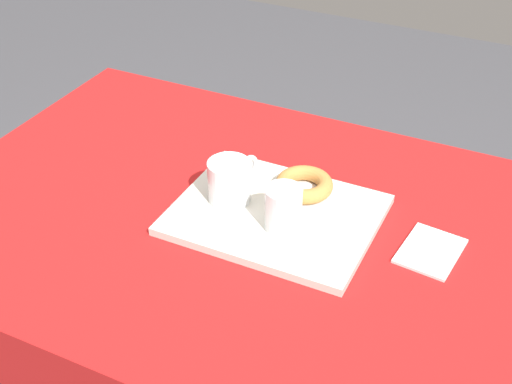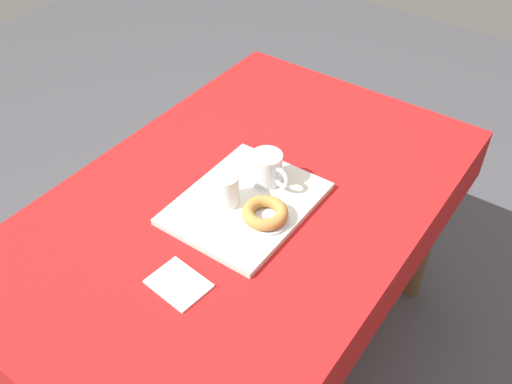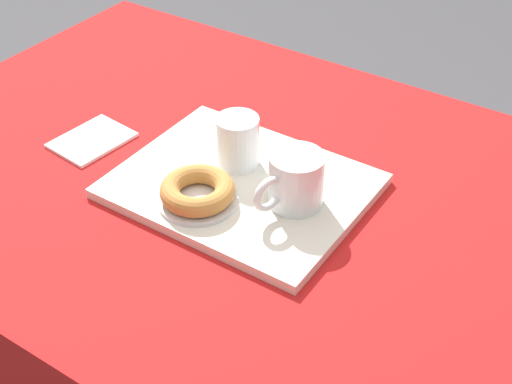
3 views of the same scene
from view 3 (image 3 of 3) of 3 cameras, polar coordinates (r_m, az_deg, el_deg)
dining_table at (r=1.27m, az=0.10°, el=-2.99°), size 1.41×0.92×0.76m
serving_tray at (r=1.19m, az=-1.17°, el=0.48°), size 0.40×0.32×0.02m
tea_mug_left at (r=1.12m, az=3.12°, el=0.82°), size 0.09×0.13×0.09m
water_glass_near at (r=1.21m, az=-1.45°, el=3.83°), size 0.07×0.07×0.09m
donut_plate_left at (r=1.15m, az=-4.62°, el=-0.63°), size 0.13×0.13×0.01m
sugar_donut_left at (r=1.14m, az=-4.67°, el=0.14°), size 0.12×0.12×0.03m
paper_napkin at (r=1.35m, az=-12.87°, el=4.03°), size 0.12×0.15×0.01m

